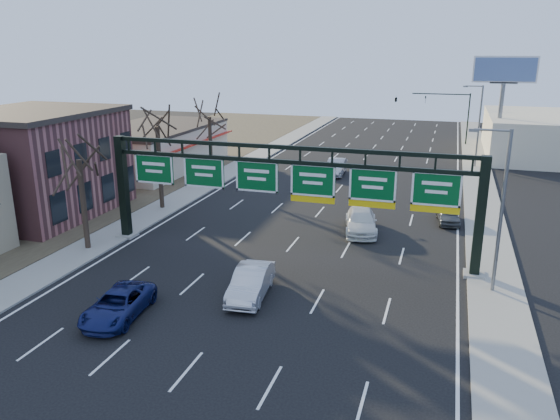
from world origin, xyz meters
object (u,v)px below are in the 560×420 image
(sign_gantry, at_px, (287,186))
(car_white_wagon, at_px, (361,221))
(car_blue_suv, at_px, (118,305))
(car_silver_sedan, at_px, (251,283))

(sign_gantry, relative_size, car_white_wagon, 4.54)
(sign_gantry, distance_m, car_blue_suv, 12.68)
(car_silver_sedan, xyz_separation_m, car_white_wagon, (3.91, 12.53, -0.02))
(car_silver_sedan, distance_m, car_white_wagon, 13.13)
(car_blue_suv, relative_size, car_silver_sedan, 1.01)
(car_silver_sedan, bearing_deg, car_blue_suv, -148.50)
(car_white_wagon, bearing_deg, car_silver_sedan, -118.09)
(sign_gantry, xyz_separation_m, car_blue_suv, (-5.54, -10.70, -3.94))
(sign_gantry, height_order, car_silver_sedan, sign_gantry)
(sign_gantry, bearing_deg, car_white_wagon, 57.60)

